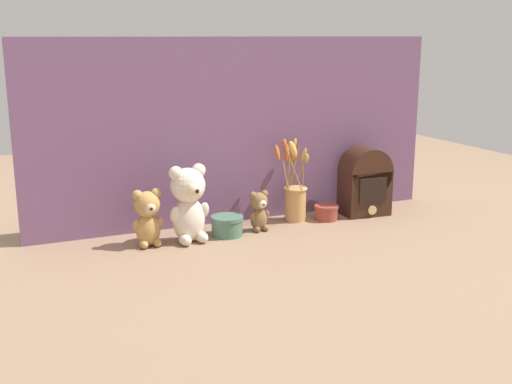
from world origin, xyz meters
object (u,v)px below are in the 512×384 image
Objects in this scene: teddy_bear_small at (259,210)px; flower_vase at (295,195)px; teddy_bear_medium at (148,216)px; decorative_tin_tall at (227,226)px; vintage_radio at (365,181)px; teddy_bear_large at (189,202)px; decorative_tin_short at (326,212)px.

flower_vase is (0.18, 0.07, 0.02)m from teddy_bear_small.
teddy_bear_small is at bearing 1.36° from teddy_bear_medium.
vintage_radio is at bearing 4.66° from decorative_tin_tall.
teddy_bear_medium is (-0.14, 0.01, -0.04)m from teddy_bear_large.
teddy_bear_large is at bearing -176.02° from decorative_tin_tall.
teddy_bear_medium is 0.71m from decorative_tin_short.
teddy_bear_large is at bearing -168.92° from flower_vase.
teddy_bear_medium is at bearing -178.64° from teddy_bear_small.
vintage_radio is at bearing 2.96° from teddy_bear_medium.
teddy_bear_medium is 0.73× the size of vintage_radio.
decorative_tin_short is (-0.18, -0.01, -0.10)m from vintage_radio.
teddy_bear_medium reaches higher than decorative_tin_tall.
teddy_bear_large is 1.00× the size of vintage_radio.
flower_vase is 0.32m from decorative_tin_tall.
flower_vase is at bearing 7.23° from teddy_bear_medium.
flower_vase is 2.80× the size of decorative_tin_tall.
decorative_tin_tall is at bearing 3.98° from teddy_bear_large.
flower_vase reaches higher than vintage_radio.
teddy_bear_large is 1.37× the size of teddy_bear_medium.
teddy_bear_large is 0.28m from teddy_bear_small.
teddy_bear_large is 0.58m from decorative_tin_short.
decorative_tin_tall is at bearing -0.65° from teddy_bear_medium.
teddy_bear_medium is 0.61× the size of flower_vase.
teddy_bear_large is at bearing -5.35° from teddy_bear_medium.
decorative_tin_short is (0.71, 0.03, -0.07)m from teddy_bear_medium.
teddy_bear_medium is 0.89m from vintage_radio.
flower_vase is at bearing 11.08° from teddy_bear_large.
vintage_radio reaches higher than teddy_bear_medium.
decorative_tin_short is (0.30, 0.02, -0.05)m from teddy_bear_small.
teddy_bear_large is 2.32× the size of decorative_tin_tall.
teddy_bear_large reaches higher than decorative_tin_tall.
teddy_bear_medium is at bearing -172.77° from flower_vase.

